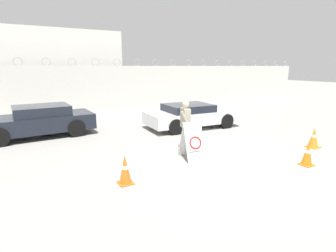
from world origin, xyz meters
TOP-DOWN VIEW (x-y plane):
  - ground_plane at (0.00, 0.00)m, footprint 90.00×90.00m
  - perimeter_wall at (0.00, 11.15)m, footprint 36.00×0.30m
  - building_block at (-3.21, 16.48)m, footprint 9.72×7.53m
  - barricade_sign at (-0.63, 0.64)m, footprint 0.71×0.94m
  - security_guard at (-0.40, 1.40)m, footprint 0.49×0.62m
  - traffic_cone_near at (-3.06, 0.02)m, footprint 0.35×0.35m
  - traffic_cone_mid at (3.81, -0.51)m, footprint 0.40×0.40m
  - traffic_cone_far at (1.97, -1.45)m, footprint 0.34×0.34m
  - parked_car_front_coupe at (-4.53, 6.01)m, footprint 4.40×2.03m
  - parked_car_rear_sedan at (1.83, 4.25)m, footprint 4.43×2.18m

SIDE VIEW (x-z plane):
  - ground_plane at x=0.00m, z-range 0.00..0.00m
  - traffic_cone_mid at x=3.81m, z-range 0.00..0.72m
  - traffic_cone_far at x=1.97m, z-range 0.00..0.72m
  - traffic_cone_near at x=-3.06m, z-range 0.00..0.73m
  - barricade_sign at x=-0.63m, z-range 0.00..1.17m
  - parked_car_rear_sedan at x=1.83m, z-range 0.03..1.14m
  - parked_car_front_coupe at x=-4.53m, z-range 0.02..1.29m
  - security_guard at x=-0.40m, z-range 0.10..1.84m
  - perimeter_wall at x=0.00m, z-range -0.22..3.09m
  - building_block at x=-3.21m, z-range 0.00..5.21m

